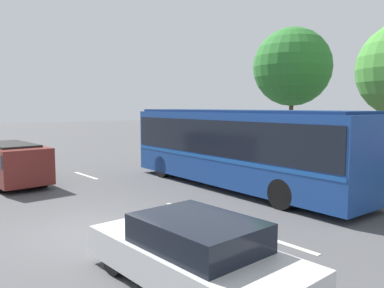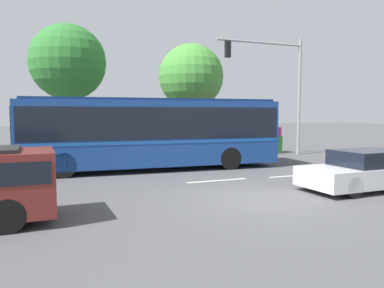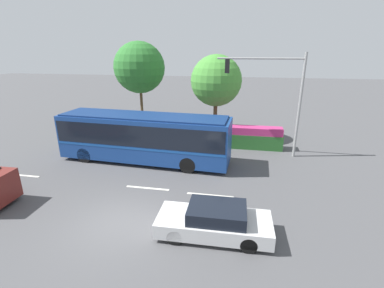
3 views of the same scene
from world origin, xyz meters
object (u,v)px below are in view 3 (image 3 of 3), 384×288
(traffic_light_pole, at_px, (279,90))
(street_tree_centre, at_px, (216,81))
(city_bus, at_px, (144,135))
(sedan_foreground, at_px, (215,221))
(street_tree_left, at_px, (139,68))

(traffic_light_pole, height_order, street_tree_centre, traffic_light_pole)
(city_bus, relative_size, traffic_light_pole, 1.63)
(sedan_foreground, distance_m, traffic_light_pole, 10.85)
(sedan_foreground, bearing_deg, city_bus, -53.02)
(city_bus, xyz_separation_m, street_tree_left, (-3.07, 7.89, 3.79))
(street_tree_centre, bearing_deg, traffic_light_pole, -33.96)
(city_bus, distance_m, street_tree_left, 9.28)
(traffic_light_pole, bearing_deg, city_bus, 17.60)
(street_tree_left, height_order, street_tree_centre, street_tree_left)
(street_tree_centre, bearing_deg, city_bus, -125.53)
(street_tree_left, bearing_deg, sedan_foreground, -60.16)
(city_bus, distance_m, traffic_light_pole, 9.38)
(street_tree_left, relative_size, street_tree_centre, 1.16)
(city_bus, bearing_deg, street_tree_centre, -122.42)
(sedan_foreground, bearing_deg, street_tree_left, -61.30)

